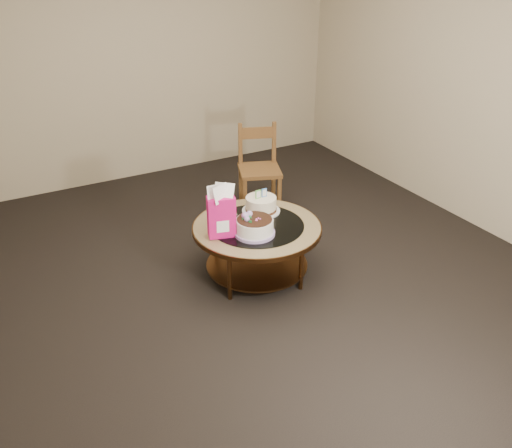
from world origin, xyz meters
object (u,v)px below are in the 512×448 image
cream_cake (261,205)px  dining_chair (259,168)px  coffee_table (257,234)px  gift_bag (221,211)px  decorated_cake (254,227)px

cream_cake → dining_chair: 1.02m
coffee_table → cream_cake: bearing=52.9°
gift_bag → dining_chair: gift_bag is taller
cream_cake → coffee_table: bearing=-130.8°
cream_cake → dining_chair: size_ratio=0.37×
cream_cake → gift_bag: (-0.46, -0.21, 0.14)m
coffee_table → gift_bag: 0.42m
dining_chair → gift_bag: bearing=-109.6°
coffee_table → dining_chair: (0.63, 1.08, 0.05)m
cream_cake → gift_bag: 0.52m
decorated_cake → gift_bag: 0.28m
decorated_cake → gift_bag: gift_bag is taller
dining_chair → cream_cake: bearing=-97.5°
cream_cake → gift_bag: bearing=-159.1°
decorated_cake → dining_chair: bearing=59.2°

